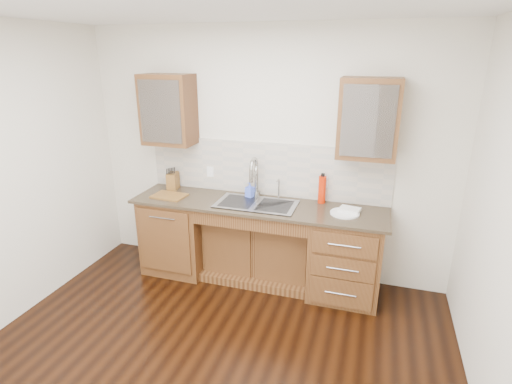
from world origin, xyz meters
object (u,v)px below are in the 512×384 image
(knife_block, at_px, (173,181))
(water_bottle, at_px, (322,190))
(plate, at_px, (345,213))
(soap_bottle, at_px, (250,190))
(cutting_board, at_px, (169,196))

(knife_block, bearing_deg, water_bottle, -7.81)
(water_bottle, distance_m, knife_block, 1.72)
(water_bottle, relative_size, knife_block, 1.52)
(plate, height_order, knife_block, knife_block)
(soap_bottle, xyz_separation_m, water_bottle, (0.77, 0.07, 0.06))
(cutting_board, bearing_deg, soap_bottle, 15.33)
(soap_bottle, relative_size, plate, 0.62)
(knife_block, bearing_deg, soap_bottle, -10.54)
(water_bottle, bearing_deg, knife_block, -178.11)
(water_bottle, relative_size, plate, 1.01)
(knife_block, bearing_deg, plate, -15.14)
(knife_block, xyz_separation_m, cutting_board, (0.08, -0.25, -0.09))
(plate, relative_size, cutting_board, 0.80)
(soap_bottle, distance_m, plate, 1.06)
(knife_block, height_order, cutting_board, knife_block)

